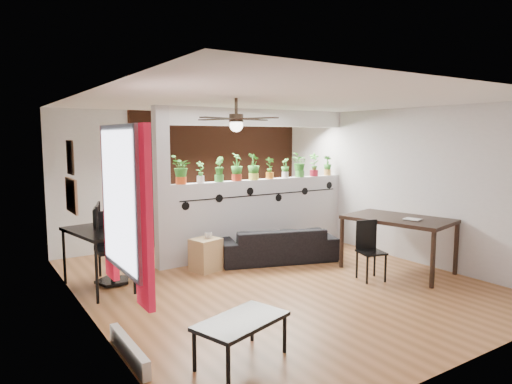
# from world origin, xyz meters

# --- Properties ---
(room_shell) EXTENTS (6.30, 7.10, 2.90)m
(room_shell) POSITION_xyz_m (0.00, 0.00, 1.30)
(room_shell) COLOR brown
(room_shell) RESTS_ON ground
(partition_wall) EXTENTS (3.60, 0.18, 1.35)m
(partition_wall) POSITION_xyz_m (0.80, 1.50, 0.68)
(partition_wall) COLOR #BCBCC1
(partition_wall) RESTS_ON ground
(ceiling_header) EXTENTS (3.60, 0.18, 0.30)m
(ceiling_header) POSITION_xyz_m (0.80, 1.50, 2.45)
(ceiling_header) COLOR silver
(ceiling_header) RESTS_ON room_shell
(pier_column) EXTENTS (0.22, 0.20, 2.60)m
(pier_column) POSITION_xyz_m (-1.11, 1.50, 1.30)
(pier_column) COLOR #BCBCC1
(pier_column) RESTS_ON ground
(brick_panel) EXTENTS (3.90, 0.05, 2.60)m
(brick_panel) POSITION_xyz_m (0.80, 2.97, 1.30)
(brick_panel) COLOR brown
(brick_panel) RESTS_ON ground
(vine_decal) EXTENTS (3.31, 0.01, 0.30)m
(vine_decal) POSITION_xyz_m (0.80, 1.40, 1.08)
(vine_decal) COLOR black
(vine_decal) RESTS_ON partition_wall
(window_assembly) EXTENTS (0.09, 1.30, 1.55)m
(window_assembly) POSITION_xyz_m (-2.56, -1.20, 1.51)
(window_assembly) COLOR white
(window_assembly) RESTS_ON room_shell
(baseboard_heater) EXTENTS (0.08, 1.00, 0.18)m
(baseboard_heater) POSITION_xyz_m (-2.54, -1.20, 0.09)
(baseboard_heater) COLOR silver
(baseboard_heater) RESTS_ON ground
(corkboard) EXTENTS (0.03, 0.60, 0.45)m
(corkboard) POSITION_xyz_m (-2.58, 0.95, 1.35)
(corkboard) COLOR #9B6C4B
(corkboard) RESTS_ON room_shell
(framed_art) EXTENTS (0.03, 0.34, 0.44)m
(framed_art) POSITION_xyz_m (-2.58, 0.90, 1.85)
(framed_art) COLOR #8C7259
(framed_art) RESTS_ON room_shell
(ceiling_fan) EXTENTS (1.19, 1.19, 0.43)m
(ceiling_fan) POSITION_xyz_m (-0.80, -0.30, 2.31)
(ceiling_fan) COLOR black
(ceiling_fan) RESTS_ON room_shell
(potted_plant_0) EXTENTS (0.32, 0.32, 0.47)m
(potted_plant_0) POSITION_xyz_m (-0.78, 1.50, 1.60)
(potted_plant_0) COLOR #E4501A
(potted_plant_0) RESTS_ON partition_wall
(potted_plant_1) EXTENTS (0.18, 0.15, 0.37)m
(potted_plant_1) POSITION_xyz_m (-0.43, 1.50, 1.55)
(potted_plant_1) COLOR white
(potted_plant_1) RESTS_ON partition_wall
(potted_plant_2) EXTENTS (0.22, 0.25, 0.43)m
(potted_plant_2) POSITION_xyz_m (-0.08, 1.50, 1.58)
(potted_plant_2) COLOR green
(potted_plant_2) RESTS_ON partition_wall
(potted_plant_3) EXTENTS (0.32, 0.32, 0.48)m
(potted_plant_3) POSITION_xyz_m (0.27, 1.50, 1.60)
(potted_plant_3) COLOR #AF311C
(potted_plant_3) RESTS_ON partition_wall
(potted_plant_4) EXTENTS (0.23, 0.28, 0.47)m
(potted_plant_4) POSITION_xyz_m (0.62, 1.50, 1.60)
(potted_plant_4) COLOR #E1DB4F
(potted_plant_4) RESTS_ON partition_wall
(potted_plant_5) EXTENTS (0.25, 0.26, 0.40)m
(potted_plant_5) POSITION_xyz_m (0.98, 1.50, 1.56)
(potted_plant_5) COLOR orange
(potted_plant_5) RESTS_ON partition_wall
(potted_plant_6) EXTENTS (0.14, 0.18, 0.36)m
(potted_plant_6) POSITION_xyz_m (1.33, 1.50, 1.54)
(potted_plant_6) COLOR white
(potted_plant_6) RESTS_ON partition_wall
(potted_plant_7) EXTENTS (0.27, 0.30, 0.47)m
(potted_plant_7) POSITION_xyz_m (1.68, 1.50, 1.60)
(potted_plant_7) COLOR green
(potted_plant_7) RESTS_ON partition_wall
(potted_plant_8) EXTENTS (0.30, 0.29, 0.45)m
(potted_plant_8) POSITION_xyz_m (2.03, 1.50, 1.59)
(potted_plant_8) COLOR red
(potted_plant_8) RESTS_ON partition_wall
(potted_plant_9) EXTENTS (0.23, 0.25, 0.39)m
(potted_plant_9) POSITION_xyz_m (2.38, 1.50, 1.56)
(potted_plant_9) COLOR gold
(potted_plant_9) RESTS_ON partition_wall
(sofa) EXTENTS (2.02, 1.30, 0.55)m
(sofa) POSITION_xyz_m (0.70, 0.87, 0.28)
(sofa) COLOR black
(sofa) RESTS_ON ground
(cube_shelf) EXTENTS (0.50, 0.47, 0.52)m
(cube_shelf) POSITION_xyz_m (-0.60, 1.01, 0.26)
(cube_shelf) COLOR tan
(cube_shelf) RESTS_ON ground
(cup) EXTENTS (0.16, 0.16, 0.10)m
(cup) POSITION_xyz_m (-0.55, 1.01, 0.56)
(cup) COLOR gray
(cup) RESTS_ON cube_shelf
(computer_desk) EXTENTS (0.80, 1.24, 0.83)m
(computer_desk) POSITION_xyz_m (-2.25, 1.04, 0.75)
(computer_desk) COLOR black
(computer_desk) RESTS_ON ground
(monitor) EXTENTS (0.34, 0.15, 0.19)m
(monitor) POSITION_xyz_m (-2.25, 1.19, 0.93)
(monitor) COLOR black
(monitor) RESTS_ON computer_desk
(office_chair) EXTENTS (0.53, 0.53, 1.02)m
(office_chair) POSITION_xyz_m (-2.02, 1.22, 0.45)
(office_chair) COLOR black
(office_chair) RESTS_ON ground
(dining_table) EXTENTS (1.29, 1.75, 0.86)m
(dining_table) POSITION_xyz_m (1.94, -0.66, 0.77)
(dining_table) COLOR black
(dining_table) RESTS_ON ground
(book) EXTENTS (0.23, 0.28, 0.02)m
(book) POSITION_xyz_m (1.84, -0.96, 0.87)
(book) COLOR gray
(book) RESTS_ON dining_table
(folding_chair) EXTENTS (0.44, 0.44, 0.88)m
(folding_chair) POSITION_xyz_m (1.25, -0.69, 0.52)
(folding_chair) COLOR black
(folding_chair) RESTS_ON ground
(coffee_table) EXTENTS (1.00, 0.74, 0.42)m
(coffee_table) POSITION_xyz_m (-1.66, -1.83, 0.37)
(coffee_table) COLOR black
(coffee_table) RESTS_ON ground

